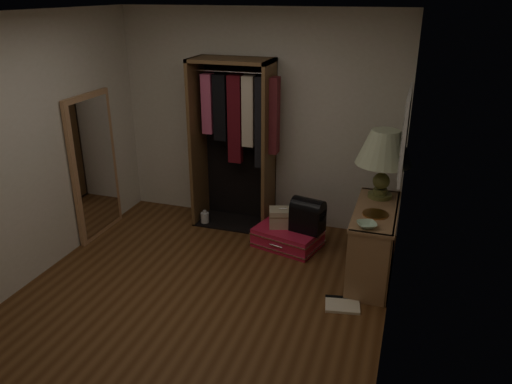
{
  "coord_description": "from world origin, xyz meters",
  "views": [
    {
      "loc": [
        1.79,
        -3.65,
        2.78
      ],
      "look_at": [
        0.3,
        0.95,
        0.8
      ],
      "focal_mm": 35.0,
      "sensor_mm": 36.0,
      "label": 1
    }
  ],
  "objects_px": {
    "pink_suitcase": "(288,237)",
    "black_bag": "(308,214)",
    "white_jug": "(205,218)",
    "floor_mirror": "(94,167)",
    "table_lamp": "(385,149)",
    "console_bookshelf": "(373,240)",
    "train_case": "(283,217)",
    "open_wardrobe": "(237,130)"
  },
  "relations": [
    {
      "from": "pink_suitcase",
      "to": "white_jug",
      "type": "height_order",
      "value": "pink_suitcase"
    },
    {
      "from": "table_lamp",
      "to": "white_jug",
      "type": "distance_m",
      "value": 2.46
    },
    {
      "from": "black_bag",
      "to": "pink_suitcase",
      "type": "bearing_deg",
      "value": -162.31
    },
    {
      "from": "open_wardrobe",
      "to": "floor_mirror",
      "type": "relative_size",
      "value": 1.21
    },
    {
      "from": "open_wardrobe",
      "to": "white_jug",
      "type": "distance_m",
      "value": 1.21
    },
    {
      "from": "train_case",
      "to": "table_lamp",
      "type": "relative_size",
      "value": 0.51
    },
    {
      "from": "console_bookshelf",
      "to": "train_case",
      "type": "bearing_deg",
      "value": 161.4
    },
    {
      "from": "black_bag",
      "to": "table_lamp",
      "type": "bearing_deg",
      "value": 10.0
    },
    {
      "from": "console_bookshelf",
      "to": "train_case",
      "type": "height_order",
      "value": "console_bookshelf"
    },
    {
      "from": "open_wardrobe",
      "to": "pink_suitcase",
      "type": "height_order",
      "value": "open_wardrobe"
    },
    {
      "from": "open_wardrobe",
      "to": "table_lamp",
      "type": "bearing_deg",
      "value": -14.12
    },
    {
      "from": "white_jug",
      "to": "black_bag",
      "type": "bearing_deg",
      "value": -9.33
    },
    {
      "from": "console_bookshelf",
      "to": "white_jug",
      "type": "distance_m",
      "value": 2.22
    },
    {
      "from": "floor_mirror",
      "to": "black_bag",
      "type": "distance_m",
      "value": 2.54
    },
    {
      "from": "train_case",
      "to": "white_jug",
      "type": "relative_size",
      "value": 1.99
    },
    {
      "from": "table_lamp",
      "to": "pink_suitcase",
      "type": "bearing_deg",
      "value": 178.6
    },
    {
      "from": "pink_suitcase",
      "to": "table_lamp",
      "type": "height_order",
      "value": "table_lamp"
    },
    {
      "from": "console_bookshelf",
      "to": "pink_suitcase",
      "type": "xyz_separation_m",
      "value": [
        -0.98,
        0.31,
        -0.28
      ]
    },
    {
      "from": "console_bookshelf",
      "to": "floor_mirror",
      "type": "relative_size",
      "value": 0.66
    },
    {
      "from": "table_lamp",
      "to": "black_bag",
      "type": "bearing_deg",
      "value": 176.88
    },
    {
      "from": "pink_suitcase",
      "to": "table_lamp",
      "type": "bearing_deg",
      "value": 13.17
    },
    {
      "from": "pink_suitcase",
      "to": "black_bag",
      "type": "bearing_deg",
      "value": 19.15
    },
    {
      "from": "open_wardrobe",
      "to": "pink_suitcase",
      "type": "relative_size",
      "value": 2.44
    },
    {
      "from": "open_wardrobe",
      "to": "train_case",
      "type": "xyz_separation_m",
      "value": [
        0.68,
        -0.37,
        -0.88
      ]
    },
    {
      "from": "pink_suitcase",
      "to": "black_bag",
      "type": "distance_m",
      "value": 0.38
    },
    {
      "from": "open_wardrobe",
      "to": "black_bag",
      "type": "xyz_separation_m",
      "value": [
        0.98,
        -0.4,
        -0.79
      ]
    },
    {
      "from": "pink_suitcase",
      "to": "black_bag",
      "type": "height_order",
      "value": "black_bag"
    },
    {
      "from": "console_bookshelf",
      "to": "table_lamp",
      "type": "height_order",
      "value": "table_lamp"
    },
    {
      "from": "floor_mirror",
      "to": "table_lamp",
      "type": "height_order",
      "value": "floor_mirror"
    },
    {
      "from": "train_case",
      "to": "pink_suitcase",
      "type": "bearing_deg",
      "value": -46.09
    },
    {
      "from": "pink_suitcase",
      "to": "white_jug",
      "type": "xyz_separation_m",
      "value": [
        -1.15,
        0.24,
        -0.03
      ]
    },
    {
      "from": "floor_mirror",
      "to": "black_bag",
      "type": "relative_size",
      "value": 4.2
    },
    {
      "from": "floor_mirror",
      "to": "table_lamp",
      "type": "distance_m",
      "value": 3.29
    },
    {
      "from": "black_bag",
      "to": "table_lamp",
      "type": "distance_m",
      "value": 1.15
    },
    {
      "from": "floor_mirror",
      "to": "console_bookshelf",
      "type": "bearing_deg",
      "value": 0.77
    },
    {
      "from": "open_wardrobe",
      "to": "white_jug",
      "type": "height_order",
      "value": "open_wardrobe"
    },
    {
      "from": "pink_suitcase",
      "to": "black_bag",
      "type": "relative_size",
      "value": 2.08
    },
    {
      "from": "table_lamp",
      "to": "floor_mirror",
      "type": "bearing_deg",
      "value": -174.13
    },
    {
      "from": "pink_suitcase",
      "to": "white_jug",
      "type": "relative_size",
      "value": 4.57
    },
    {
      "from": "console_bookshelf",
      "to": "white_jug",
      "type": "bearing_deg",
      "value": 165.34
    },
    {
      "from": "floor_mirror",
      "to": "pink_suitcase",
      "type": "relative_size",
      "value": 2.02
    },
    {
      "from": "train_case",
      "to": "black_bag",
      "type": "relative_size",
      "value": 0.9
    }
  ]
}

